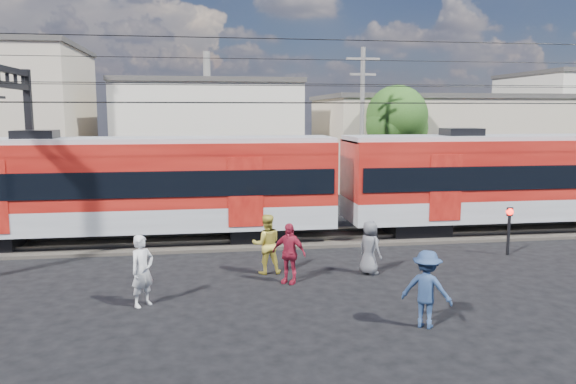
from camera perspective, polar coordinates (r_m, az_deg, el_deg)
name	(u,v)px	position (r m, az deg, el deg)	size (l,w,h in m)	color
ground	(297,308)	(15.16, 0.92, -11.70)	(120.00, 120.00, 0.00)	black
track_bed	(264,239)	(22.76, -2.42, -4.78)	(70.00, 3.40, 0.12)	#2D2823
rail_near	(266,240)	(22.01, -2.21, -4.91)	(70.00, 0.12, 0.12)	#59544C
rail_far	(262,232)	(23.46, -2.62, -4.09)	(70.00, 0.12, 0.12)	#59544C
commuter_train	(132,184)	(22.40, -15.58, 0.80)	(50.30, 3.08, 4.17)	black
catenary	(30,112)	(22.94, -24.72, 7.38)	(70.00, 9.30, 7.52)	black
building_midwest	(208,133)	(41.09, -8.13, 5.97)	(12.24, 12.24, 7.30)	beige
building_mideast	(435,140)	(41.48, 14.71, 5.12)	(16.32, 10.20, 6.30)	tan
utility_pole_mid	(362,124)	(30.25, 7.51, 6.91)	(1.80, 0.24, 8.50)	slate
tree_near	(399,120)	(34.17, 11.25, 7.17)	(3.82, 3.64, 6.72)	#382619
pedestrian_a	(142,271)	(15.53, -14.58, -7.74)	(0.70, 0.46, 1.93)	silver
pedestrian_b	(267,244)	(18.00, -2.19, -5.30)	(0.94, 0.73, 1.93)	gold
pedestrian_c	(427,289)	(14.01, 13.90, -9.55)	(1.22, 0.70, 1.88)	navy
pedestrian_d	(289,253)	(17.01, 0.09, -6.23)	(1.08, 0.45, 1.84)	maroon
pedestrian_e	(370,248)	(18.13, 8.30, -5.61)	(0.84, 0.55, 1.73)	#535458
crossing_signal	(509,222)	(21.72, 21.55, -2.86)	(0.25, 0.25, 1.75)	black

